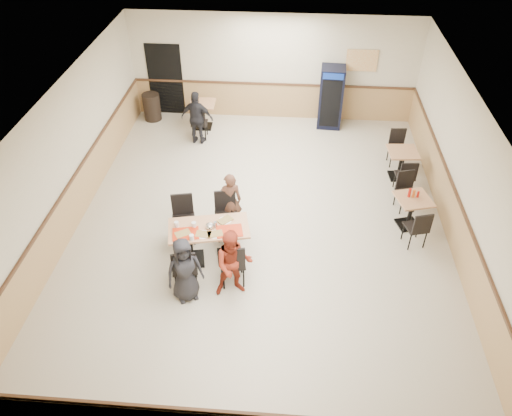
# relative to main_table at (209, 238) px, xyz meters

# --- Properties ---
(ground) EXTENTS (10.00, 10.00, 0.00)m
(ground) POSITION_rel_main_table_xyz_m (0.92, 1.14, -0.55)
(ground) COLOR beige
(ground) RESTS_ON ground
(room_shell) EXTENTS (10.00, 10.00, 10.00)m
(room_shell) POSITION_rel_main_table_xyz_m (2.69, 3.68, 0.03)
(room_shell) COLOR silver
(room_shell) RESTS_ON ground
(main_table) EXTENTS (1.67, 1.08, 0.83)m
(main_table) POSITION_rel_main_table_xyz_m (0.00, 0.00, 0.00)
(main_table) COLOR black
(main_table) RESTS_ON ground
(main_chairs) EXTENTS (1.71, 2.05, 1.05)m
(main_chairs) POSITION_rel_main_table_xyz_m (-0.05, -0.01, -0.03)
(main_chairs) COLOR black
(main_chairs) RESTS_ON ground
(diner_woman_left) EXTENTS (0.79, 0.69, 1.36)m
(diner_woman_left) POSITION_rel_main_table_xyz_m (-0.29, -1.02, 0.13)
(diner_woman_left) COLOR black
(diner_woman_left) RESTS_ON ground
(diner_woman_right) EXTENTS (0.80, 0.69, 1.44)m
(diner_woman_right) POSITION_rel_main_table_xyz_m (0.57, -0.84, 0.17)
(diner_woman_right) COLOR maroon
(diner_woman_right) RESTS_ON ground
(diner_man_opposite) EXTENTS (0.57, 0.46, 1.38)m
(diner_man_opposite) POSITION_rel_main_table_xyz_m (0.29, 1.02, 0.14)
(diner_man_opposite) COLOR #543224
(diner_man_opposite) RESTS_ON ground
(lone_diner) EXTENTS (0.90, 0.46, 1.47)m
(lone_diner) POSITION_rel_main_table_xyz_m (-1.00, 4.48, 0.19)
(lone_diner) COLOR black
(lone_diner) RESTS_ON ground
(tabletop_clutter) EXTENTS (1.38, 0.85, 0.12)m
(tabletop_clutter) POSITION_rel_main_table_xyz_m (-0.05, -0.11, 0.30)
(tabletop_clutter) COLOR red
(tabletop_clutter) RESTS_ON main_table
(side_table_near) EXTENTS (0.85, 0.85, 0.74)m
(side_table_near) POSITION_rel_main_table_xyz_m (4.13, 1.37, -0.06)
(side_table_near) COLOR black
(side_table_near) RESTS_ON ground
(side_table_near_chair_south) EXTENTS (0.53, 0.53, 0.93)m
(side_table_near_chair_south) POSITION_rel_main_table_xyz_m (4.13, 0.78, -0.08)
(side_table_near_chair_south) COLOR black
(side_table_near_chair_south) RESTS_ON ground
(side_table_near_chair_north) EXTENTS (0.53, 0.53, 0.93)m
(side_table_near_chair_north) POSITION_rel_main_table_xyz_m (4.13, 1.96, -0.08)
(side_table_near_chair_north) COLOR black
(side_table_near_chair_north) RESTS_ON ground
(side_table_far) EXTENTS (0.74, 0.74, 0.74)m
(side_table_far) POSITION_rel_main_table_xyz_m (4.19, 3.23, -0.06)
(side_table_far) COLOR black
(side_table_far) RESTS_ON ground
(side_table_far_chair_south) EXTENTS (0.47, 0.47, 0.94)m
(side_table_far_chair_south) POSITION_rel_main_table_xyz_m (4.19, 2.64, -0.08)
(side_table_far_chair_south) COLOR black
(side_table_far_chair_south) RESTS_ON ground
(side_table_far_chair_north) EXTENTS (0.47, 0.47, 0.94)m
(side_table_far_chair_north) POSITION_rel_main_table_xyz_m (4.19, 3.82, -0.08)
(side_table_far_chair_north) COLOR black
(side_table_far_chair_north) RESTS_ON ground
(condiment_caddy) EXTENTS (0.23, 0.06, 0.20)m
(condiment_caddy) POSITION_rel_main_table_xyz_m (4.10, 1.42, 0.28)
(condiment_caddy) COLOR #B1160C
(condiment_caddy) RESTS_ON side_table_near
(back_table) EXTENTS (0.72, 0.72, 0.75)m
(back_table) POSITION_rel_main_table_xyz_m (-1.00, 5.34, -0.05)
(back_table) COLOR black
(back_table) RESTS_ON ground
(back_table_chair_lone) EXTENTS (0.45, 0.45, 0.95)m
(back_table_chair_lone) POSITION_rel_main_table_xyz_m (-1.00, 4.73, -0.07)
(back_table_chair_lone) COLOR black
(back_table_chair_lone) RESTS_ON ground
(pepsi_cooler) EXTENTS (0.69, 0.70, 1.73)m
(pepsi_cooler) POSITION_rel_main_table_xyz_m (2.56, 5.73, 0.32)
(pepsi_cooler) COLOR black
(pepsi_cooler) RESTS_ON ground
(trash_bin) EXTENTS (0.50, 0.50, 0.78)m
(trash_bin) POSITION_rel_main_table_xyz_m (-2.56, 5.69, -0.16)
(trash_bin) COLOR black
(trash_bin) RESTS_ON ground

